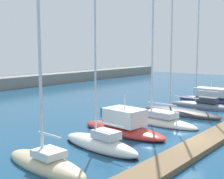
# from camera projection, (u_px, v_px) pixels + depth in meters

# --- Properties ---
(ground_plane) EXTENTS (120.00, 120.00, 0.00)m
(ground_plane) POSITION_uv_depth(u_px,v_px,m) (184.00, 142.00, 23.34)
(ground_plane) COLOR navy
(dock_pier) EXTENTS (41.34, 1.99, 0.35)m
(dock_pier) POSITION_uv_depth(u_px,v_px,m) (202.00, 143.00, 22.48)
(dock_pier) COLOR brown
(dock_pier) RESTS_ON ground_plane
(sailboat_sand_third) EXTENTS (2.45, 6.68, 13.16)m
(sailboat_sand_third) POSITION_uv_depth(u_px,v_px,m) (45.00, 162.00, 18.34)
(sailboat_sand_third) COLOR beige
(sailboat_sand_third) RESTS_ON ground_plane
(sailboat_white_fourth) EXTENTS (2.50, 6.95, 13.80)m
(sailboat_white_fourth) POSITION_uv_depth(u_px,v_px,m) (100.00, 143.00, 21.77)
(sailboat_white_fourth) COLOR white
(sailboat_white_fourth) RESTS_ON ground_plane
(motorboat_red_fifth) EXTENTS (3.44, 8.38, 3.42)m
(motorboat_red_fifth) POSITION_uv_depth(u_px,v_px,m) (123.00, 126.00, 25.87)
(motorboat_red_fifth) COLOR #B72D28
(motorboat_red_fifth) RESTS_ON ground_plane
(sailboat_ivory_sixth) EXTENTS (3.13, 9.05, 16.94)m
(sailboat_ivory_sixth) POSITION_uv_depth(u_px,v_px,m) (155.00, 120.00, 29.46)
(sailboat_ivory_sixth) COLOR silver
(sailboat_ivory_sixth) RESTS_ON ground_plane
(sailboat_charcoal_seventh) EXTENTS (3.35, 9.02, 17.17)m
(sailboat_charcoal_seventh) POSITION_uv_depth(u_px,v_px,m) (180.00, 112.00, 32.96)
(sailboat_charcoal_seventh) COLOR #2D2D33
(sailboat_charcoal_seventh) RESTS_ON ground_plane
(sailboat_slate_eighth) EXTENTS (2.22, 7.82, 15.42)m
(sailboat_slate_eighth) POSITION_uv_depth(u_px,v_px,m) (202.00, 105.00, 36.87)
(sailboat_slate_eighth) COLOR slate
(sailboat_slate_eighth) RESTS_ON ground_plane
(motorboat_navy_ninth) EXTENTS (2.72, 9.15, 3.14)m
(motorboat_navy_ninth) POSITION_uv_depth(u_px,v_px,m) (212.00, 99.00, 40.49)
(motorboat_navy_ninth) COLOR navy
(motorboat_navy_ninth) RESTS_ON ground_plane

